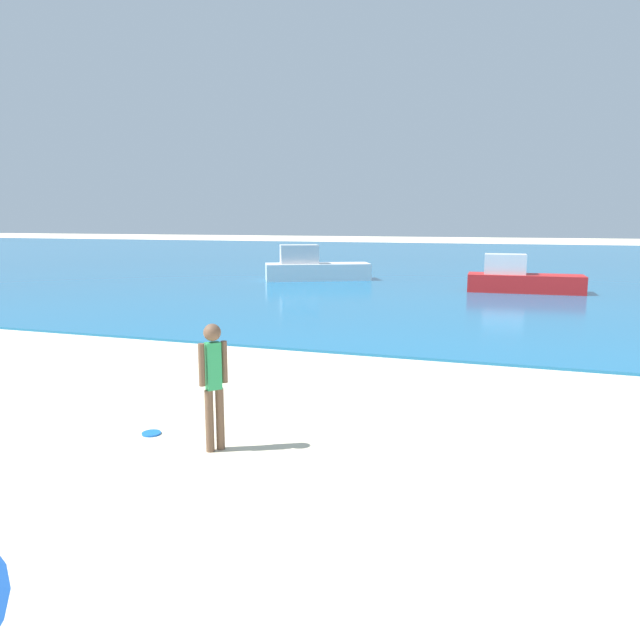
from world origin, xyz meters
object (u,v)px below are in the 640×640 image
frisbee (151,433)px  boat_far (314,268)px  person_standing (214,379)px  boat_near (521,279)px

frisbee → boat_far: (-4.44, 19.38, 0.60)m
boat_far → frisbee: bearing=-103.1°
person_standing → frisbee: (-1.07, 0.22, -0.88)m
boat_near → person_standing: bearing=-103.7°
person_standing → boat_far: boat_far is taller
person_standing → boat_far: (-5.51, 19.60, -0.28)m
person_standing → boat_near: size_ratio=0.37×
boat_near → boat_far: (-9.02, 1.84, 0.06)m
frisbee → boat_far: boat_far is taller
frisbee → boat_near: 18.13m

